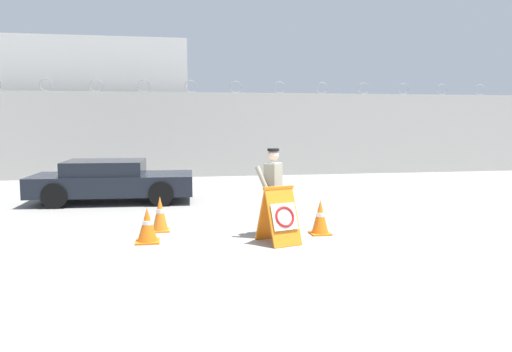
{
  "coord_description": "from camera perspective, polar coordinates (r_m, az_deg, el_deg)",
  "views": [
    {
      "loc": [
        -2.67,
        -8.48,
        2.21
      ],
      "look_at": [
        -0.82,
        1.96,
        1.02
      ],
      "focal_mm": 35.0,
      "sensor_mm": 36.0,
      "label": 1
    }
  ],
  "objects": [
    {
      "name": "security_guard",
      "position": [
        9.5,
        1.95,
        -1.37
      ],
      "size": [
        0.59,
        0.54,
        1.68
      ],
      "rotation": [
        0.0,
        0.0,
        -2.17
      ],
      "color": "black",
      "rests_on": "ground_plane"
    },
    {
      "name": "traffic_cone_near",
      "position": [
        9.8,
        7.35,
        -4.7
      ],
      "size": [
        0.39,
        0.39,
        0.67
      ],
      "color": "orange",
      "rests_on": "ground_plane"
    },
    {
      "name": "ground_plane",
      "position": [
        9.16,
        7.28,
        -7.6
      ],
      "size": [
        90.0,
        90.0,
        0.0
      ],
      "primitive_type": "plane",
      "color": "gray"
    },
    {
      "name": "building_block",
      "position": [
        24.82,
        -17.46,
        7.43
      ],
      "size": [
        7.99,
        7.19,
        5.55
      ],
      "color": "silver",
      "rests_on": "ground_plane"
    },
    {
      "name": "traffic_cone_mid",
      "position": [
        10.15,
        -10.91,
        -4.28
      ],
      "size": [
        0.36,
        0.36,
        0.7
      ],
      "color": "orange",
      "rests_on": "ground_plane"
    },
    {
      "name": "traffic_cone_far",
      "position": [
        9.28,
        -12.32,
        -5.54
      ],
      "size": [
        0.43,
        0.43,
        0.63
      ],
      "color": "orange",
      "rests_on": "ground_plane"
    },
    {
      "name": "barricade_sign",
      "position": [
        9.0,
        2.71,
        -4.47
      ],
      "size": [
        0.76,
        0.89,
        1.03
      ],
      "rotation": [
        0.0,
        0.0,
        0.3
      ],
      "color": "orange",
      "rests_on": "ground_plane"
    },
    {
      "name": "perimeter_wall",
      "position": [
        19.82,
        -2.31,
        4.78
      ],
      "size": [
        36.0,
        0.3,
        3.73
      ],
      "color": "beige",
      "rests_on": "ground_plane"
    },
    {
      "name": "parked_car_front_coupe",
      "position": [
        14.04,
        -16.16,
        -0.51
      ],
      "size": [
        4.31,
        2.09,
        1.13
      ],
      "rotation": [
        0.0,
        0.0,
        -0.05
      ],
      "color": "black",
      "rests_on": "ground_plane"
    }
  ]
}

